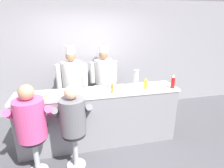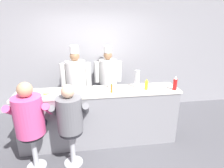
% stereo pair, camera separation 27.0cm
% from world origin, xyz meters
% --- Properties ---
extents(ground_plane, '(20.00, 20.00, 0.00)m').
position_xyz_m(ground_plane, '(0.00, 0.00, 0.00)').
color(ground_plane, '#4C4C51').
extents(wall_back, '(10.00, 0.06, 2.70)m').
position_xyz_m(wall_back, '(0.00, 1.78, 1.35)').
color(wall_back, '#99999E').
rests_on(wall_back, ground_plane).
extents(diner_counter, '(2.89, 0.55, 1.05)m').
position_xyz_m(diner_counter, '(0.00, 0.28, 0.53)').
color(diner_counter, gray).
rests_on(diner_counter, ground_plane).
extents(ketchup_bottle_red, '(0.07, 0.07, 0.26)m').
position_xyz_m(ketchup_bottle_red, '(1.34, 0.12, 1.17)').
color(ketchup_bottle_red, red).
rests_on(ketchup_bottle_red, diner_counter).
extents(mustard_bottle_yellow, '(0.06, 0.06, 0.20)m').
position_xyz_m(mustard_bottle_yellow, '(0.84, 0.20, 1.14)').
color(mustard_bottle_yellow, yellow).
rests_on(mustard_bottle_yellow, diner_counter).
extents(hot_sauce_bottle_orange, '(0.04, 0.04, 0.16)m').
position_xyz_m(hot_sauce_bottle_orange, '(0.21, 0.14, 1.12)').
color(hot_sauce_bottle_orange, orange).
rests_on(hot_sauce_bottle_orange, diner_counter).
extents(water_pitcher_clear, '(0.15, 0.13, 0.24)m').
position_xyz_m(water_pitcher_clear, '(0.25, 0.37, 1.17)').
color(water_pitcher_clear, silver).
rests_on(water_pitcher_clear, diner_counter).
extents(breakfast_plate, '(0.26, 0.26, 0.05)m').
position_xyz_m(breakfast_plate, '(-0.89, 0.19, 1.06)').
color(breakfast_plate, white).
rests_on(breakfast_plate, diner_counter).
extents(cereal_bowl, '(0.14, 0.14, 0.06)m').
position_xyz_m(cereal_bowl, '(-1.19, 0.20, 1.08)').
color(cereal_bowl, '#B24C47').
rests_on(cereal_bowl, diner_counter).
extents(coffee_mug_white, '(0.13, 0.08, 0.09)m').
position_xyz_m(coffee_mug_white, '(-0.06, 0.28, 1.09)').
color(coffee_mug_white, white).
rests_on(coffee_mug_white, diner_counter).
extents(cup_stack_steel, '(0.10, 0.10, 0.32)m').
position_xyz_m(cup_stack_steel, '(0.70, 0.33, 1.21)').
color(cup_stack_steel, '#B7BABF').
rests_on(cup_stack_steel, diner_counter).
extents(diner_seated_pink, '(0.63, 0.63, 1.43)m').
position_xyz_m(diner_seated_pink, '(-1.07, -0.23, 0.87)').
color(diner_seated_pink, '#B2B5BA').
rests_on(diner_seated_pink, ground_plane).
extents(diner_seated_grey, '(0.58, 0.58, 1.37)m').
position_xyz_m(diner_seated_grey, '(-0.49, -0.23, 0.84)').
color(diner_seated_grey, '#B2B5BA').
rests_on(diner_seated_grey, ground_plane).
extents(cook_in_whites_near, '(0.68, 0.43, 1.73)m').
position_xyz_m(cook_in_whites_near, '(-0.44, 1.21, 0.95)').
color(cook_in_whites_near, '#232328').
rests_on(cook_in_whites_near, ground_plane).
extents(cook_in_whites_far, '(0.65, 0.42, 1.68)m').
position_xyz_m(cook_in_whites_far, '(0.31, 1.47, 0.92)').
color(cook_in_whites_far, '#232328').
rests_on(cook_in_whites_far, ground_plane).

